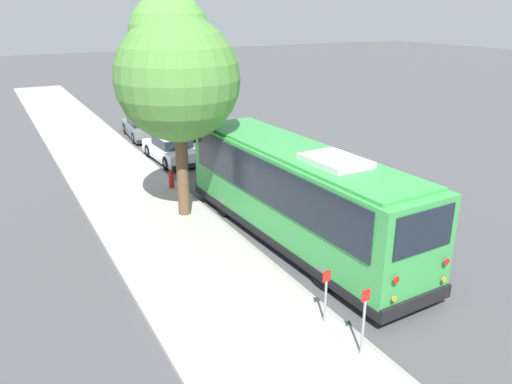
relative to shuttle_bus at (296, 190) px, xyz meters
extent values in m
plane|color=#474749|center=(0.22, -0.30, -1.79)|extent=(160.00, 160.00, 0.00)
cube|color=#A3A099|center=(0.22, 3.73, -1.71)|extent=(80.00, 4.09, 0.15)
cube|color=gray|center=(0.22, 1.62, -1.71)|extent=(80.00, 0.14, 0.15)
cube|color=green|center=(0.01, 0.00, -0.11)|extent=(10.53, 2.78, 2.82)
cube|color=black|center=(0.01, 0.00, -1.39)|extent=(10.59, 2.83, 0.28)
cube|color=black|center=(0.01, 0.00, 0.50)|extent=(9.68, 2.84, 1.35)
cube|color=black|center=(5.25, 0.19, 0.50)|extent=(0.11, 2.10, 1.42)
cube|color=black|center=(-5.24, -0.19, 0.61)|extent=(0.10, 1.93, 1.08)
cube|color=black|center=(5.25, 0.19, 1.16)|extent=(0.10, 1.73, 0.22)
cube|color=green|center=(0.01, 0.00, 1.34)|extent=(9.88, 2.54, 0.10)
cube|color=silver|center=(-1.86, -0.07, 1.46)|extent=(1.97, 1.43, 0.20)
cube|color=black|center=(5.28, 0.19, -1.35)|extent=(0.19, 2.43, 0.36)
cube|color=black|center=(-5.27, -0.19, -1.35)|extent=(0.19, 2.43, 0.36)
cylinder|color=red|center=(-5.35, 0.67, -0.40)|extent=(0.04, 0.18, 0.18)
cylinder|color=orange|center=(-5.35, 0.67, -0.90)|extent=(0.04, 0.14, 0.14)
cylinder|color=red|center=(-5.29, -1.06, -0.40)|extent=(0.04, 0.18, 0.18)
cylinder|color=orange|center=(-5.29, -1.06, -0.90)|extent=(0.04, 0.14, 0.14)
cube|color=white|center=(5.30, 1.00, -1.18)|extent=(0.05, 0.32, 0.18)
cube|color=white|center=(5.36, -0.61, -1.18)|extent=(0.05, 0.32, 0.18)
cube|color=black|center=(4.86, 1.54, 0.77)|extent=(0.06, 0.10, 0.24)
cylinder|color=black|center=(3.06, 1.16, -1.31)|extent=(0.97, 0.33, 0.96)
cylinder|color=slate|center=(3.06, 1.16, -1.31)|extent=(0.44, 0.34, 0.43)
cylinder|color=black|center=(3.13, -0.93, -1.31)|extent=(0.97, 0.33, 0.96)
cylinder|color=slate|center=(3.13, -0.93, -1.31)|extent=(0.44, 0.34, 0.43)
cylinder|color=black|center=(-2.96, 0.94, -1.31)|extent=(0.97, 0.33, 0.96)
cylinder|color=slate|center=(-2.96, 0.94, -1.31)|extent=(0.44, 0.34, 0.43)
cylinder|color=black|center=(-2.89, -1.15, -1.31)|extent=(0.97, 0.33, 0.96)
cylinder|color=slate|center=(-2.89, -1.15, -1.31)|extent=(0.44, 0.34, 0.43)
cube|color=silver|center=(10.79, 0.47, -1.30)|extent=(4.12, 1.89, 0.64)
cube|color=black|center=(10.68, 0.46, -0.74)|extent=(1.98, 1.57, 0.48)
cube|color=silver|center=(10.68, 0.46, -0.50)|extent=(1.90, 1.53, 0.05)
cube|color=black|center=(12.83, 0.55, -1.52)|extent=(0.15, 1.67, 0.20)
cube|color=black|center=(8.74, 0.38, -1.52)|extent=(0.15, 1.67, 0.20)
cylinder|color=black|center=(12.03, 1.30, -1.46)|extent=(0.67, 0.23, 0.66)
cylinder|color=slate|center=(12.03, 1.30, -1.46)|extent=(0.31, 0.23, 0.30)
cylinder|color=black|center=(12.10, -0.27, -1.46)|extent=(0.67, 0.23, 0.66)
cylinder|color=slate|center=(12.10, -0.27, -1.46)|extent=(0.31, 0.23, 0.30)
cylinder|color=black|center=(9.47, 1.20, -1.46)|extent=(0.67, 0.23, 0.66)
cylinder|color=slate|center=(9.47, 1.20, -1.46)|extent=(0.31, 0.23, 0.30)
cylinder|color=black|center=(9.54, -0.37, -1.46)|extent=(0.67, 0.23, 0.66)
cylinder|color=slate|center=(9.54, -0.37, -1.46)|extent=(0.31, 0.23, 0.30)
cube|color=slate|center=(16.35, 0.33, -1.30)|extent=(4.27, 1.99, 0.65)
cube|color=black|center=(16.24, 0.33, -0.73)|extent=(2.07, 1.61, 0.48)
cube|color=slate|center=(16.24, 0.33, -0.49)|extent=(1.99, 1.56, 0.05)
cube|color=black|center=(18.45, 0.18, -1.52)|extent=(0.19, 1.66, 0.20)
cube|color=black|center=(14.25, 0.47, -1.52)|extent=(0.19, 1.66, 0.20)
cylinder|color=black|center=(17.71, 1.02, -1.46)|extent=(0.68, 0.24, 0.67)
cylinder|color=slate|center=(17.71, 1.02, -1.46)|extent=(0.31, 0.24, 0.30)
cylinder|color=black|center=(17.61, -0.54, -1.46)|extent=(0.68, 0.24, 0.67)
cylinder|color=slate|center=(17.61, -0.54, -1.46)|extent=(0.31, 0.24, 0.30)
cylinder|color=black|center=(15.09, 1.19, -1.46)|extent=(0.68, 0.24, 0.67)
cylinder|color=slate|center=(15.09, 1.19, -1.46)|extent=(0.31, 0.24, 0.30)
cylinder|color=black|center=(14.98, -0.36, -1.46)|extent=(0.68, 0.24, 0.67)
cylinder|color=slate|center=(14.98, -0.36, -1.46)|extent=(0.31, 0.24, 0.30)
cylinder|color=brown|center=(3.60, 2.53, 0.08)|extent=(0.44, 0.44, 3.43)
sphere|color=#4C8438|center=(3.60, 2.53, 3.29)|extent=(4.27, 4.27, 4.27)
sphere|color=#528F3C|center=(4.14, 2.53, 4.68)|extent=(2.78, 2.78, 2.78)
cylinder|color=gray|center=(-5.82, 2.00, -0.97)|extent=(0.06, 0.06, 1.34)
cube|color=red|center=(-5.82, 2.00, -0.16)|extent=(0.02, 0.22, 0.28)
cylinder|color=gray|center=(-4.44, 2.00, -1.08)|extent=(0.06, 0.06, 1.11)
cube|color=red|center=(-4.44, 2.00, -0.39)|extent=(0.02, 0.22, 0.28)
cylinder|color=red|center=(6.52, 2.00, -1.31)|extent=(0.22, 0.22, 0.65)
sphere|color=red|center=(6.52, 2.00, -0.93)|extent=(0.20, 0.20, 0.20)
camera|label=1|loc=(-12.71, 8.40, 5.54)|focal=35.00mm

